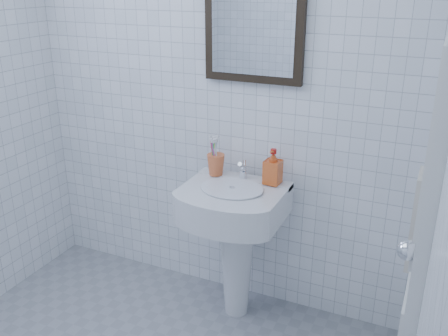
% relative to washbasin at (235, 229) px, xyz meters
% --- Properties ---
extents(wall_back, '(2.20, 0.02, 2.50)m').
position_rel_washbasin_xyz_m(wall_back, '(-0.19, 0.22, 0.73)').
color(wall_back, white).
rests_on(wall_back, ground).
extents(wall_right, '(0.02, 2.40, 2.50)m').
position_rel_washbasin_xyz_m(wall_right, '(0.91, -0.98, 0.73)').
color(wall_right, white).
rests_on(wall_right, ground).
extents(washbasin, '(0.50, 0.37, 0.77)m').
position_rel_washbasin_xyz_m(washbasin, '(0.00, 0.00, 0.00)').
color(washbasin, silver).
rests_on(washbasin, ground).
extents(faucet, '(0.04, 0.09, 0.11)m').
position_rel_washbasin_xyz_m(faucet, '(0.00, 0.09, 0.29)').
color(faucet, silver).
rests_on(faucet, washbasin).
extents(toothbrush_cup, '(0.09, 0.09, 0.11)m').
position_rel_washbasin_xyz_m(toothbrush_cup, '(-0.15, 0.09, 0.30)').
color(toothbrush_cup, orange).
rests_on(toothbrush_cup, washbasin).
extents(soap_dispenser, '(0.09, 0.09, 0.18)m').
position_rel_washbasin_xyz_m(soap_dispenser, '(0.16, 0.10, 0.34)').
color(soap_dispenser, red).
rests_on(soap_dispenser, washbasin).
extents(wall_mirror, '(0.50, 0.04, 0.62)m').
position_rel_washbasin_xyz_m(wall_mirror, '(0.00, 0.20, 1.03)').
color(wall_mirror, black).
rests_on(wall_mirror, wall_back).
extents(bathroom_door, '(0.04, 0.80, 2.00)m').
position_rel_washbasin_xyz_m(bathroom_door, '(0.89, -0.43, 0.48)').
color(bathroom_door, silver).
rests_on(bathroom_door, ground).
extents(towel_ring, '(0.01, 0.18, 0.18)m').
position_rel_washbasin_xyz_m(towel_ring, '(0.87, -0.25, 0.53)').
color(towel_ring, silver).
rests_on(towel_ring, wall_right).
extents(hand_towel, '(0.03, 0.16, 0.38)m').
position_rel_washbasin_xyz_m(hand_towel, '(0.85, -0.25, 0.35)').
color(hand_towel, beige).
rests_on(hand_towel, towel_ring).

